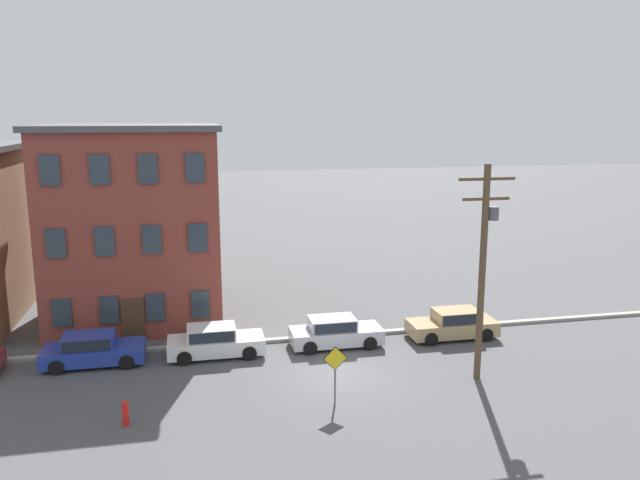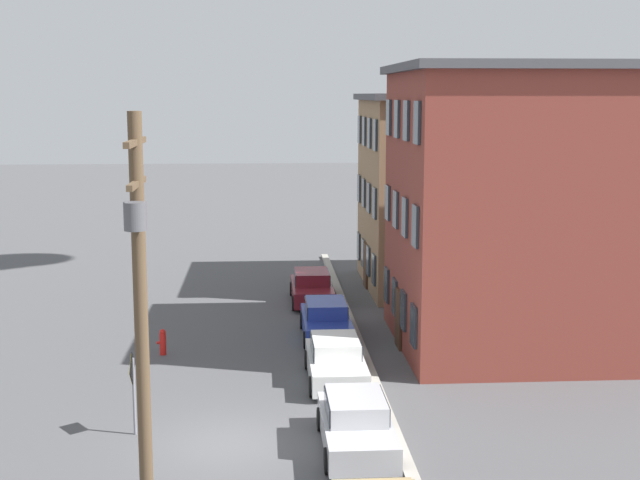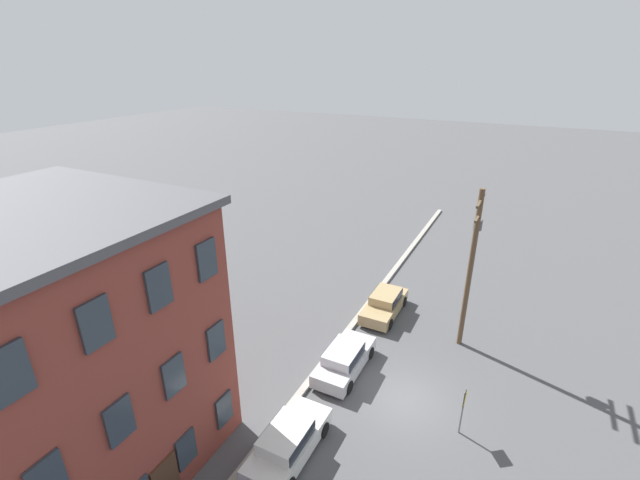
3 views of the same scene
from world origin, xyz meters
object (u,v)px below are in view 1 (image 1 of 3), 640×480
car_white (214,340)px  utility_pole (484,261)px  car_blue (92,349)px  fire_hydrant (125,413)px  car_tan (453,323)px  car_silver (335,331)px  caution_sign (335,366)px

car_white → utility_pole: (10.84, -4.81, 4.35)m
car_blue → fire_hydrant: car_blue is taller
car_tan → fire_hydrant: 16.41m
car_silver → utility_pole: bearing=-43.7°
car_silver → fire_hydrant: car_silver is taller
car_tan → utility_pole: size_ratio=0.48×
caution_sign → car_silver: bearing=76.9°
car_tan → car_silver: bearing=179.4°
car_white → fire_hydrant: 6.95m
car_tan → caution_sign: size_ratio=1.85×
fire_hydrant → car_silver: bearing=33.8°
utility_pole → car_blue: bearing=163.2°
caution_sign → utility_pole: bearing=10.3°
car_white → fire_hydrant: bearing=-119.5°
utility_pole → caution_sign: bearing=-169.7°
car_silver → car_white: bearing=-179.3°
car_blue → fire_hydrant: bearing=-72.3°
fire_hydrant → car_white: bearing=60.5°
car_blue → car_white: 5.38m
car_silver → car_tan: size_ratio=1.00×
car_blue → caution_sign: size_ratio=1.85×
car_silver → caution_sign: 6.29m
car_blue → car_silver: 11.11m
fire_hydrant → caution_sign: bearing=0.4°
car_blue → car_tan: bearing=-0.2°
car_blue → caution_sign: 11.47m
car_tan → fire_hydrant: size_ratio=4.58×
caution_sign → utility_pole: utility_pole is taller
car_white → car_silver: bearing=0.7°
car_white → car_tan: 11.83m
car_silver → car_tan: (6.10, -0.07, 0.00)m
utility_pole → fire_hydrant: (-14.26, -1.23, -4.62)m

